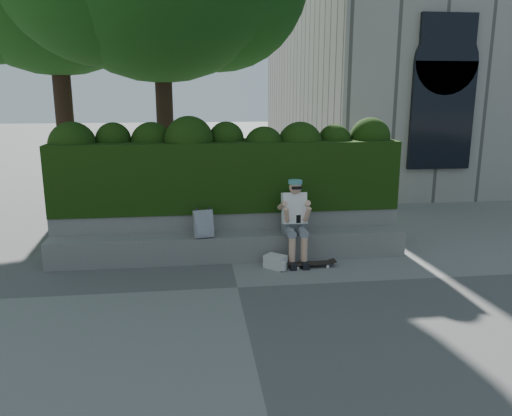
{
  "coord_description": "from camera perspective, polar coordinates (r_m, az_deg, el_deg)",
  "views": [
    {
      "loc": [
        -0.59,
        -6.81,
        2.8
      ],
      "look_at": [
        0.4,
        1.0,
        0.95
      ],
      "focal_mm": 35.0,
      "sensor_mm": 36.0,
      "label": 1
    }
  ],
  "objects": [
    {
      "name": "planter_wall",
      "position": [
        8.89,
        -3.15,
        -2.62
      ],
      "size": [
        6.0,
        0.5,
        0.75
      ],
      "primitive_type": "cube",
      "color": "gray",
      "rests_on": "ground"
    },
    {
      "name": "hedge",
      "position": [
        8.9,
        -3.33,
        3.82
      ],
      "size": [
        6.0,
        1.0,
        1.2
      ],
      "primitive_type": "cube",
      "color": "black",
      "rests_on": "planter_wall"
    },
    {
      "name": "skateboard",
      "position": [
        8.22,
        6.38,
        -6.32
      ],
      "size": [
        0.71,
        0.2,
        0.07
      ],
      "rotation": [
        0.0,
        0.0,
        0.03
      ],
      "color": "black",
      "rests_on": "ground"
    },
    {
      "name": "backpack_ground",
      "position": [
        8.12,
        2.23,
        -6.15
      ],
      "size": [
        0.4,
        0.39,
        0.21
      ],
      "primitive_type": "cube",
      "rotation": [
        0.0,
        0.0,
        -0.73
      ],
      "color": "silver",
      "rests_on": "ground"
    },
    {
      "name": "bench_ledge",
      "position": [
        8.48,
        -2.9,
        -4.47
      ],
      "size": [
        6.0,
        0.45,
        0.45
      ],
      "primitive_type": "cube",
      "color": "gray",
      "rests_on": "ground"
    },
    {
      "name": "ground",
      "position": [
        7.39,
        -2.13,
        -9.06
      ],
      "size": [
        80.0,
        80.0,
        0.0
      ],
      "primitive_type": "plane",
      "color": "slate",
      "rests_on": "ground"
    },
    {
      "name": "person",
      "position": [
        8.31,
        4.46,
        -1.09
      ],
      "size": [
        0.4,
        0.76,
        1.38
      ],
      "color": "slate",
      "rests_on": "ground"
    },
    {
      "name": "backpack_plaid",
      "position": [
        8.24,
        -6.03,
        -1.8
      ],
      "size": [
        0.33,
        0.21,
        0.45
      ],
      "primitive_type": "cube",
      "rotation": [
        0.0,
        0.0,
        0.18
      ],
      "color": "#B6B7BB",
      "rests_on": "bench_ledge"
    }
  ]
}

